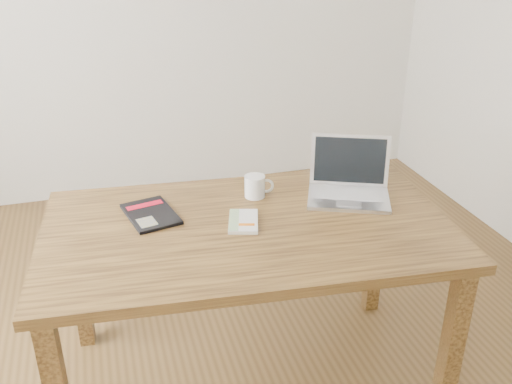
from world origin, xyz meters
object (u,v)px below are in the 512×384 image
object	(u,v)px
black_guidebook	(151,214)
laptop	(349,184)
coffee_mug	(256,186)
desk	(248,245)
white_guidebook	(243,221)

from	to	relation	value
black_guidebook	laptop	distance (m)	0.81
laptop	coffee_mug	xyz separation A→B (m)	(-0.37, 0.10, -0.00)
laptop	desk	bearing A→B (deg)	-141.36
white_guidebook	black_guidebook	bearing A→B (deg)	170.22
black_guidebook	laptop	world-z (taller)	laptop
white_guidebook	laptop	size ratio (longest dim) A/B	0.50
white_guidebook	black_guidebook	world-z (taller)	white_guidebook
white_guidebook	laptop	xyz separation A→B (m)	(0.48, 0.11, 0.04)
desk	laptop	bearing A→B (deg)	20.28
desk	black_guidebook	size ratio (longest dim) A/B	5.60
desk	black_guidebook	xyz separation A→B (m)	(-0.34, 0.17, 0.10)
white_guidebook	coffee_mug	distance (m)	0.24
black_guidebook	coffee_mug	world-z (taller)	coffee_mug
desk	white_guidebook	distance (m)	0.10
coffee_mug	white_guidebook	bearing A→B (deg)	-106.38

